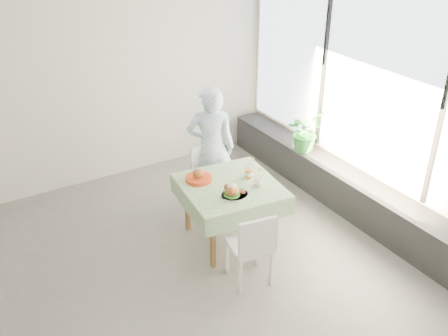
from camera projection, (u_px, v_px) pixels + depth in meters
floor at (150, 287)px, 5.17m from camera, size 6.00×6.00×0.00m
ceiling at (124, 8)px, 3.84m from camera, size 6.00×6.00×0.00m
wall_back at (63, 89)px, 6.39m from camera, size 6.00×0.02×2.80m
wall_right at (376, 106)px, 5.87m from camera, size 0.02×5.00×2.80m
window_pane at (378, 86)px, 5.74m from camera, size 0.01×4.80×2.18m
window_ledge at (352, 194)px, 6.33m from camera, size 0.40×4.80×0.50m
cafe_table at (230, 206)px, 5.69m from camera, size 1.15×1.15×0.74m
chair_far at (213, 191)px, 6.34m from camera, size 0.47×0.47×0.88m
chair_near at (250, 259)px, 5.15m from camera, size 0.46×0.46×0.85m
diner at (211, 148)px, 6.20m from camera, size 0.71×0.63×1.63m
main_dish at (233, 192)px, 5.31m from camera, size 0.32×0.32×0.16m
juice_cup_orange at (249, 172)px, 5.66m from camera, size 0.10×0.10×0.28m
juice_cup_lemonade at (258, 181)px, 5.50m from camera, size 0.09×0.09×0.25m
second_dish at (199, 177)px, 5.61m from camera, size 0.30×0.30×0.14m
potted_plant at (305, 131)px, 6.75m from camera, size 0.62×0.58×0.55m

